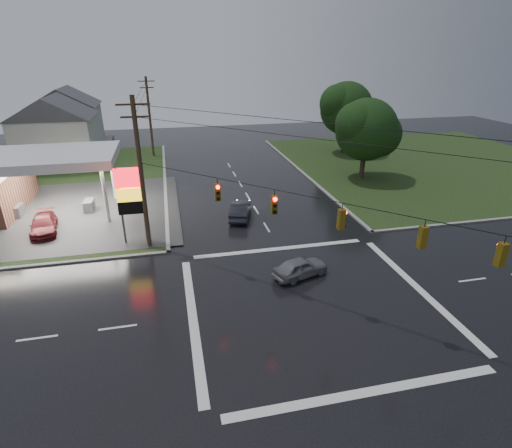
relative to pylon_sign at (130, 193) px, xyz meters
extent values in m
plane|color=black|center=(10.50, -10.50, -4.01)|extent=(120.00, 120.00, 0.00)
cube|color=black|center=(36.50, 15.50, -3.97)|extent=(36.00, 36.00, 0.08)
cube|color=#2D2D2D|center=(-9.50, 7.50, -3.92)|extent=(26.00, 18.00, 0.02)
cylinder|color=silver|center=(-2.50, 4.50, -1.51)|extent=(0.30, 0.30, 5.00)
cylinder|color=silver|center=(-2.50, 10.50, -1.51)|extent=(0.30, 0.30, 5.00)
cube|color=silver|center=(-7.50, 7.50, 1.19)|extent=(12.00, 8.00, 0.80)
cube|color=white|center=(-7.50, 7.50, 0.77)|extent=(11.40, 7.40, 0.04)
cube|color=#59595E|center=(-10.50, 7.50, -3.46)|extent=(0.80, 1.60, 1.10)
cube|color=#59595E|center=(-4.50, 7.50, -3.46)|extent=(0.80, 1.60, 1.10)
cylinder|color=#59595E|center=(-0.80, 0.00, -1.01)|extent=(0.16, 0.16, 6.00)
cylinder|color=#59595E|center=(0.80, 0.00, -1.01)|extent=(0.16, 0.16, 6.00)
cube|color=#FB0D1E|center=(0.00, 0.00, 1.19)|extent=(2.00, 0.35, 1.40)
cube|color=gold|center=(0.00, 0.00, -0.11)|extent=(2.00, 0.35, 1.00)
cube|color=black|center=(0.00, 0.00, -1.11)|extent=(2.00, 0.35, 1.00)
cylinder|color=#382619|center=(1.00, -1.00, 1.49)|extent=(0.32, 0.32, 11.00)
cube|color=#382619|center=(1.00, -1.00, 6.39)|extent=(2.20, 0.12, 0.12)
cube|color=#382619|center=(1.00, -1.00, 5.59)|extent=(1.80, 0.12, 0.12)
cylinder|color=#382619|center=(1.00, 27.50, 1.24)|extent=(0.32, 0.32, 10.50)
cube|color=#382619|center=(1.00, 27.50, 5.89)|extent=(2.20, 0.12, 0.12)
cube|color=#382619|center=(1.00, 27.50, 5.09)|extent=(1.80, 0.12, 0.12)
cube|color=#59470C|center=(5.75, -5.75, 1.59)|extent=(0.34, 0.34, 1.10)
cylinder|color=#FF0C07|center=(5.75, -5.95, 1.97)|extent=(0.22, 0.08, 0.22)
cube|color=#59470C|center=(8.60, -8.60, 1.59)|extent=(0.34, 0.34, 1.10)
cylinder|color=#FF0C07|center=(8.60, -8.80, 1.97)|extent=(0.22, 0.08, 0.22)
cube|color=#59470C|center=(11.45, -11.45, 1.59)|extent=(0.34, 0.34, 1.10)
cylinder|color=#FF0C07|center=(11.65, -11.45, 1.97)|extent=(0.08, 0.22, 0.22)
cube|color=#59470C|center=(14.30, -14.30, 1.59)|extent=(0.34, 0.34, 1.10)
cylinder|color=#FF0C07|center=(14.30, -14.10, 1.97)|extent=(0.22, 0.08, 0.22)
cube|color=#59470C|center=(16.58, -16.58, 1.59)|extent=(0.34, 0.34, 1.10)
cylinder|color=#FF0C07|center=(16.58, -16.38, 1.97)|extent=(0.22, 0.08, 0.22)
cube|color=silver|center=(-10.50, 25.50, -1.01)|extent=(9.00, 8.00, 6.00)
cube|color=gray|center=(-5.20, 25.50, -3.61)|extent=(1.60, 4.80, 0.80)
cube|color=silver|center=(-11.50, 37.50, -1.01)|extent=(9.00, 8.00, 6.00)
cube|color=gray|center=(-6.20, 37.50, -3.61)|extent=(1.60, 4.80, 0.80)
cylinder|color=black|center=(24.50, 11.50, -1.49)|extent=(0.56, 0.56, 5.04)
sphere|color=black|center=(24.50, 11.50, 1.57)|extent=(6.80, 6.80, 6.80)
sphere|color=black|center=(26.20, 11.80, 0.94)|extent=(5.10, 5.10, 5.10)
sphere|color=black|center=(23.14, 11.10, 2.29)|extent=(4.76, 4.76, 4.76)
cylinder|color=black|center=(27.50, 23.50, -1.21)|extent=(0.56, 0.56, 5.60)
sphere|color=black|center=(27.50, 23.50, 2.19)|extent=(7.20, 7.20, 7.20)
sphere|color=black|center=(29.30, 23.80, 1.49)|extent=(5.40, 5.40, 5.40)
sphere|color=black|center=(26.06, 23.10, 2.99)|extent=(5.04, 5.04, 5.04)
imported|color=black|center=(8.75, 3.13, -3.27)|extent=(2.79, 4.73, 1.47)
imported|color=slate|center=(10.75, -7.56, -3.37)|extent=(4.05, 2.62, 1.28)
imported|color=maroon|center=(-7.37, 3.50, -3.33)|extent=(2.67, 4.93, 1.36)
camera|label=1|loc=(2.96, -29.08, 9.70)|focal=28.00mm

